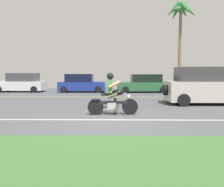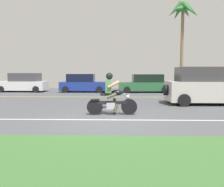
% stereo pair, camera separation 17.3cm
% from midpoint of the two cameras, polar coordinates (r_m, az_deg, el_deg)
% --- Properties ---
extents(ground, '(56.00, 30.00, 0.04)m').
position_cam_midpoint_polar(ground, '(11.42, -0.13, -3.68)').
color(ground, '#4C4F54').
extents(grass_median, '(56.00, 3.80, 0.06)m').
position_cam_midpoint_polar(grass_median, '(4.52, -3.09, -16.74)').
color(grass_median, '#3D6B33').
rests_on(grass_median, ground).
extents(lane_line_near, '(50.40, 0.12, 0.01)m').
position_cam_midpoint_polar(lane_line_near, '(8.62, -0.72, -6.36)').
color(lane_line_near, silver).
rests_on(lane_line_near, ground).
extents(lane_line_far, '(50.40, 0.12, 0.01)m').
position_cam_midpoint_polar(lane_line_far, '(16.70, 0.45, -0.84)').
color(lane_line_far, yellow).
rests_on(lane_line_far, ground).
extents(motorcyclist, '(2.05, 0.67, 1.72)m').
position_cam_midpoint_polar(motorcyclist, '(9.58, 0.41, -0.86)').
color(motorcyclist, black).
rests_on(motorcyclist, ground).
extents(suv_nearby, '(4.72, 2.23, 2.02)m').
position_cam_midpoint_polar(suv_nearby, '(13.93, 22.64, 1.63)').
color(suv_nearby, beige).
rests_on(suv_nearby, ground).
extents(parked_car_0, '(4.36, 2.10, 1.68)m').
position_cam_midpoint_polar(parked_car_0, '(22.78, -20.39, 2.37)').
color(parked_car_0, silver).
rests_on(parked_car_0, ground).
extents(parked_car_1, '(4.08, 2.03, 1.61)m').
position_cam_midpoint_polar(parked_car_1, '(21.24, -6.78, 2.39)').
color(parked_car_1, navy).
rests_on(parked_car_1, ground).
extents(parked_car_2, '(4.54, 2.15, 1.58)m').
position_cam_midpoint_polar(parked_car_2, '(20.94, 8.28, 2.31)').
color(parked_car_2, '#2D663D').
rests_on(parked_car_2, ground).
extents(parked_car_3, '(3.98, 1.98, 1.53)m').
position_cam_midpoint_polar(parked_car_3, '(23.42, 21.09, 2.25)').
color(parked_car_3, white).
rests_on(parked_car_3, ground).
extents(palm_tree_0, '(3.43, 3.36, 8.89)m').
position_cam_midpoint_polar(palm_tree_0, '(26.08, 16.92, 17.62)').
color(palm_tree_0, '#846B4C').
rests_on(palm_tree_0, ground).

